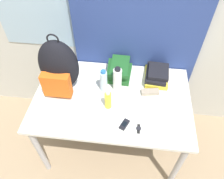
% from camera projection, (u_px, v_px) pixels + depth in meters
% --- Properties ---
extents(wall_back, '(6.00, 0.06, 2.50)m').
position_uv_depth(wall_back, '(119.00, 14.00, 1.82)').
color(wall_back, beige).
rests_on(wall_back, ground_plane).
extents(curtain_blue, '(1.12, 0.04, 2.50)m').
position_uv_depth(curtain_blue, '(139.00, 19.00, 1.77)').
color(curtain_blue, navy).
rests_on(curtain_blue, ground_plane).
extents(desk, '(1.32, 0.84, 0.77)m').
position_uv_depth(desk, '(112.00, 103.00, 1.91)').
color(desk, silver).
rests_on(desk, ground_plane).
extents(backpack, '(0.33, 0.27, 0.54)m').
position_uv_depth(backpack, '(59.00, 67.00, 1.76)').
color(backpack, black).
rests_on(backpack, desk).
extents(book_stack_left, '(0.22, 0.29, 0.14)m').
position_uv_depth(book_stack_left, '(119.00, 70.00, 1.98)').
color(book_stack_left, '#1E5623').
rests_on(book_stack_left, desk).
extents(book_stack_center, '(0.21, 0.28, 0.11)m').
position_uv_depth(book_stack_center, '(157.00, 75.00, 1.96)').
color(book_stack_center, yellow).
rests_on(book_stack_center, desk).
extents(water_bottle, '(0.06, 0.06, 0.22)m').
position_uv_depth(water_bottle, '(104.00, 81.00, 1.83)').
color(water_bottle, silver).
rests_on(water_bottle, desk).
extents(sports_bottle, '(0.07, 0.07, 0.24)m').
position_uv_depth(sports_bottle, '(117.00, 79.00, 1.83)').
color(sports_bottle, white).
rests_on(sports_bottle, desk).
extents(sunscreen_bottle, '(0.06, 0.06, 0.18)m').
position_uv_depth(sunscreen_bottle, '(108.00, 100.00, 1.72)').
color(sunscreen_bottle, yellow).
rests_on(sunscreen_bottle, desk).
extents(cell_phone, '(0.08, 0.11, 0.02)m').
position_uv_depth(cell_phone, '(124.00, 124.00, 1.66)').
color(cell_phone, black).
rests_on(cell_phone, desk).
extents(sunglasses_case, '(0.16, 0.08, 0.04)m').
position_uv_depth(sunglasses_case, '(150.00, 92.00, 1.87)').
color(sunglasses_case, gray).
rests_on(sunglasses_case, desk).
extents(wristwatch, '(0.04, 0.08, 0.01)m').
position_uv_depth(wristwatch, '(139.00, 129.00, 1.64)').
color(wristwatch, black).
rests_on(wristwatch, desk).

